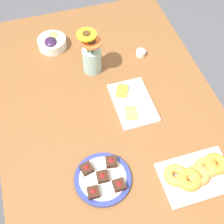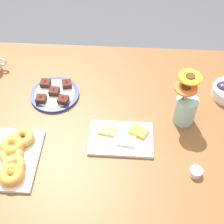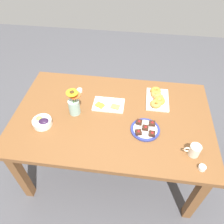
{
  "view_description": "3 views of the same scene",
  "coord_description": "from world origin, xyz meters",
  "views": [
    {
      "loc": [
        -0.75,
        0.22,
        1.88
      ],
      "look_at": [
        0.0,
        0.0,
        0.78
      ],
      "focal_mm": 50.0,
      "sensor_mm": 36.0,
      "label": 1
    },
    {
      "loc": [
        0.05,
        -0.86,
        1.78
      ],
      "look_at": [
        0.0,
        0.0,
        0.78
      ],
      "focal_mm": 50.0,
      "sensor_mm": 36.0,
      "label": 2
    },
    {
      "loc": [
        -0.16,
        1.2,
        2.04
      ],
      "look_at": [
        0.0,
        0.0,
        0.78
      ],
      "focal_mm": 35.0,
      "sensor_mm": 36.0,
      "label": 3
    }
  ],
  "objects": [
    {
      "name": "coffee_mug",
      "position": [
        -0.61,
        0.29,
        0.79
      ],
      "size": [
        0.11,
        0.08,
        0.09
      ],
      "color": "silver",
      "rests_on": "dining_table"
    },
    {
      "name": "jam_cup_honey",
      "position": [
        0.33,
        -0.25,
        0.76
      ],
      "size": [
        0.05,
        0.05,
        0.03
      ],
      "color": "white",
      "rests_on": "dining_table"
    },
    {
      "name": "ground_plane",
      "position": [
        0.0,
        0.0,
        0.0
      ],
      "size": [
        6.0,
        6.0,
        0.0
      ],
      "primitive_type": "plane",
      "color": "#4C4C51"
    },
    {
      "name": "flower_vase",
      "position": [
        0.3,
        0.01,
        0.82
      ],
      "size": [
        0.11,
        0.11,
        0.24
      ],
      "color": "#99C1B7",
      "rests_on": "dining_table"
    },
    {
      "name": "dining_table",
      "position": [
        0.0,
        0.0,
        0.65
      ],
      "size": [
        1.6,
        1.0,
        0.74
      ],
      "color": "brown",
      "rests_on": "ground_plane"
    },
    {
      "name": "croissant_platter",
      "position": [
        -0.36,
        -0.23,
        0.76
      ],
      "size": [
        0.19,
        0.28,
        0.05
      ],
      "color": "white",
      "rests_on": "dining_table"
    },
    {
      "name": "dessert_plate",
      "position": [
        -0.27,
        0.12,
        0.75
      ],
      "size": [
        0.22,
        0.22,
        0.05
      ],
      "color": "navy",
      "rests_on": "dining_table"
    },
    {
      "name": "jam_cup_berry",
      "position": [
        -0.65,
        0.4,
        0.76
      ],
      "size": [
        0.05,
        0.05,
        0.03
      ],
      "color": "white",
      "rests_on": "dining_table"
    },
    {
      "name": "cheese_platter",
      "position": [
        0.05,
        -0.11,
        0.75
      ],
      "size": [
        0.26,
        0.17,
        0.03
      ],
      "color": "white",
      "rests_on": "dining_table"
    },
    {
      "name": "grape_bowl",
      "position": [
        0.52,
        0.17,
        0.77
      ],
      "size": [
        0.15,
        0.15,
        0.07
      ],
      "color": "white",
      "rests_on": "dining_table"
    }
  ]
}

